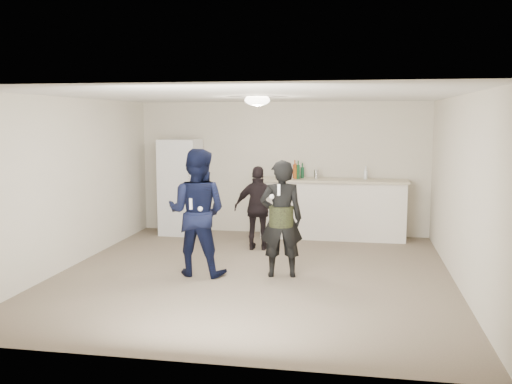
% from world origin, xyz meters
% --- Properties ---
extents(floor, '(6.00, 6.00, 0.00)m').
position_xyz_m(floor, '(0.00, 0.00, 0.00)').
color(floor, '#6B5B4C').
rests_on(floor, ground).
extents(ceiling, '(6.00, 6.00, 0.00)m').
position_xyz_m(ceiling, '(0.00, 0.00, 2.50)').
color(ceiling, silver).
rests_on(ceiling, wall_back).
extents(wall_back, '(6.00, 0.00, 6.00)m').
position_xyz_m(wall_back, '(0.00, 3.00, 1.25)').
color(wall_back, beige).
rests_on(wall_back, floor).
extents(wall_front, '(6.00, 0.00, 6.00)m').
position_xyz_m(wall_front, '(0.00, -3.00, 1.25)').
color(wall_front, beige).
rests_on(wall_front, floor).
extents(wall_left, '(0.00, 6.00, 6.00)m').
position_xyz_m(wall_left, '(-2.75, 0.00, 1.25)').
color(wall_left, beige).
rests_on(wall_left, floor).
extents(wall_right, '(0.00, 6.00, 6.00)m').
position_xyz_m(wall_right, '(2.75, 0.00, 1.25)').
color(wall_right, beige).
rests_on(wall_right, floor).
extents(counter, '(2.60, 0.56, 1.05)m').
position_xyz_m(counter, '(0.99, 2.67, 0.53)').
color(counter, white).
rests_on(counter, floor).
extents(counter_top, '(2.68, 0.64, 0.04)m').
position_xyz_m(counter_top, '(0.99, 2.67, 1.07)').
color(counter_top, beige).
rests_on(counter_top, counter).
extents(fridge, '(0.70, 0.70, 1.80)m').
position_xyz_m(fridge, '(-1.89, 2.60, 0.90)').
color(fridge, white).
rests_on(fridge, floor).
extents(fridge_handle, '(0.02, 0.02, 0.60)m').
position_xyz_m(fridge_handle, '(-1.61, 2.23, 1.30)').
color(fridge_handle, silver).
rests_on(fridge_handle, fridge).
extents(ceiling_dome, '(0.36, 0.36, 0.16)m').
position_xyz_m(ceiling_dome, '(0.00, 0.30, 2.45)').
color(ceiling_dome, white).
rests_on(ceiling_dome, ceiling).
extents(shaker, '(0.08, 0.08, 0.17)m').
position_xyz_m(shaker, '(0.67, 2.72, 1.18)').
color(shaker, '#B8B7BC').
rests_on(shaker, counter_top).
extents(man, '(0.91, 0.73, 1.78)m').
position_xyz_m(man, '(-0.78, -0.14, 0.89)').
color(man, '#0D1439').
rests_on(man, floor).
extents(woman, '(0.66, 0.50, 1.63)m').
position_xyz_m(woman, '(0.40, -0.03, 0.82)').
color(woman, black).
rests_on(woman, floor).
extents(camo_shorts, '(0.34, 0.34, 0.28)m').
position_xyz_m(camo_shorts, '(0.40, -0.03, 0.85)').
color(camo_shorts, '#2E3719').
rests_on(camo_shorts, woman).
extents(spectator, '(0.85, 0.40, 1.41)m').
position_xyz_m(spectator, '(-0.19, 1.53, 0.70)').
color(spectator, black).
rests_on(spectator, floor).
extents(remote_man, '(0.04, 0.04, 0.15)m').
position_xyz_m(remote_man, '(-0.78, -0.42, 1.05)').
color(remote_man, white).
rests_on(remote_man, man).
extents(nunchuk_man, '(0.07, 0.07, 0.07)m').
position_xyz_m(nunchuk_man, '(-0.66, -0.39, 0.98)').
color(nunchuk_man, white).
rests_on(nunchuk_man, man).
extents(remote_woman, '(0.04, 0.04, 0.15)m').
position_xyz_m(remote_woman, '(0.40, -0.28, 1.25)').
color(remote_woman, white).
rests_on(remote_woman, woman).
extents(nunchuk_woman, '(0.07, 0.07, 0.07)m').
position_xyz_m(nunchuk_woman, '(0.30, -0.25, 1.15)').
color(nunchuk_woman, white).
rests_on(nunchuk_woman, woman).
extents(bottle_cluster, '(1.37, 0.25, 0.26)m').
position_xyz_m(bottle_cluster, '(0.50, 2.73, 1.20)').
color(bottle_cluster, '#9C3E16').
rests_on(bottle_cluster, counter_top).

